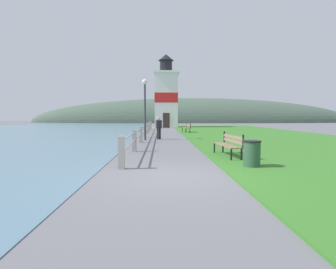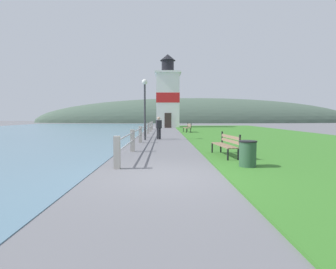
# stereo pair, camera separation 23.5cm
# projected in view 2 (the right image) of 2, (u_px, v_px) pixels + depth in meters

# --- Properties ---
(ground_plane) EXTENTS (160.00, 160.00, 0.00)m
(ground_plane) POSITION_uv_depth(u_px,v_px,m) (165.00, 176.00, 6.85)
(ground_plane) COLOR slate
(grass_verge) EXTENTS (12.00, 42.29, 0.06)m
(grass_verge) POSITION_uv_depth(u_px,v_px,m) (258.00, 135.00, 21.02)
(grass_verge) COLOR #387528
(grass_verge) RESTS_ON ground_plane
(seawall_railing) EXTENTS (0.18, 23.14, 0.98)m
(seawall_railing) POSITION_uv_depth(u_px,v_px,m) (145.00, 130.00, 19.23)
(seawall_railing) COLOR #A8A399
(seawall_railing) RESTS_ON ground_plane
(park_bench_near) EXTENTS (0.66, 2.01, 0.94)m
(park_bench_near) POSITION_uv_depth(u_px,v_px,m) (226.00, 143.00, 9.91)
(park_bench_near) COLOR #846B51
(park_bench_near) RESTS_ON ground_plane
(park_bench_midway) EXTENTS (0.65, 1.76, 0.94)m
(park_bench_midway) POSITION_uv_depth(u_px,v_px,m) (188.00, 127.00, 24.72)
(park_bench_midway) COLOR #846B51
(park_bench_midway) RESTS_ON ground_plane
(lighthouse) EXTENTS (3.57, 3.57, 10.09)m
(lighthouse) POSITION_uv_depth(u_px,v_px,m) (168.00, 96.00, 36.41)
(lighthouse) COLOR white
(lighthouse) RESTS_ON ground_plane
(person_strolling) EXTENTS (0.42, 0.35, 1.52)m
(person_strolling) POSITION_uv_depth(u_px,v_px,m) (159.00, 127.00, 17.84)
(person_strolling) COLOR #28282D
(person_strolling) RESTS_ON ground_plane
(trash_bin) EXTENTS (0.54, 0.54, 0.84)m
(trash_bin) POSITION_uv_depth(u_px,v_px,m) (248.00, 154.00, 7.85)
(trash_bin) COLOR #2D5138
(trash_bin) RESTS_ON ground_plane
(lamp_post) EXTENTS (0.36, 0.36, 3.96)m
(lamp_post) POSITION_uv_depth(u_px,v_px,m) (145.00, 98.00, 16.97)
(lamp_post) COLOR #333338
(lamp_post) RESTS_ON ground_plane
(distant_hillside) EXTENTS (80.00, 16.00, 12.00)m
(distant_hillside) POSITION_uv_depth(u_px,v_px,m) (196.00, 122.00, 65.01)
(distant_hillside) COLOR #475B4C
(distant_hillside) RESTS_ON ground_plane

